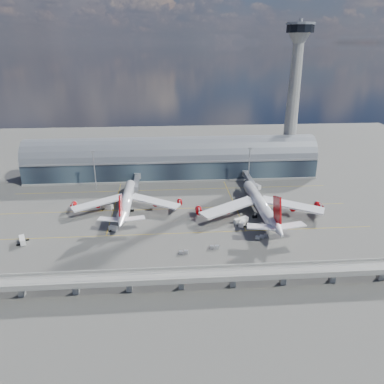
{
  "coord_description": "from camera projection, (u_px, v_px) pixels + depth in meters",
  "views": [
    {
      "loc": [
        -5.05,
        -175.69,
        88.42
      ],
      "look_at": [
        9.01,
        10.0,
        14.0
      ],
      "focal_mm": 35.0,
      "sensor_mm": 36.0,
      "label": 1
    }
  ],
  "objects": [
    {
      "name": "airliner_left",
      "position": [
        126.0,
        201.0,
        210.01
      ],
      "size": [
        62.94,
        66.07,
        20.19
      ],
      "rotation": [
        0.0,
        0.0,
        -0.01
      ],
      "color": "white",
      "rests_on": "ground"
    },
    {
      "name": "floodlight_mast_right",
      "position": [
        249.0,
        165.0,
        245.22
      ],
      "size": [
        3.0,
        0.7,
        25.7
      ],
      "color": "gray",
      "rests_on": "ground"
    },
    {
      "name": "service_truck_2",
      "position": [
        241.0,
        220.0,
        196.71
      ],
      "size": [
        8.33,
        5.98,
        2.97
      ],
      "rotation": [
        0.0,
        0.0,
        2.07
      ],
      "color": "silver",
      "rests_on": "ground"
    },
    {
      "name": "cargo_train_1",
      "position": [
        262.0,
        237.0,
        181.57
      ],
      "size": [
        7.2,
        3.85,
        1.59
      ],
      "rotation": [
        0.0,
        0.0,
        1.22
      ],
      "color": "gray",
      "rests_on": "ground"
    },
    {
      "name": "jet_bridge_left",
      "position": [
        137.0,
        181.0,
        241.45
      ],
      "size": [
        4.4,
        28.0,
        7.25
      ],
      "color": "gray",
      "rests_on": "ground"
    },
    {
      "name": "terminal",
      "position": [
        172.0,
        160.0,
        263.85
      ],
      "size": [
        200.0,
        30.0,
        28.0
      ],
      "color": "#1D2530",
      "rests_on": "ground"
    },
    {
      "name": "service_truck_1",
      "position": [
        113.0,
        228.0,
        188.76
      ],
      "size": [
        4.86,
        3.75,
        2.56
      ],
      "rotation": [
        0.0,
        0.0,
        1.12
      ],
      "color": "silver",
      "rests_on": "ground"
    },
    {
      "name": "floodlight_mast_left",
      "position": [
        94.0,
        169.0,
        238.21
      ],
      "size": [
        3.0,
        0.7,
        25.7
      ],
      "color": "gray",
      "rests_on": "ground"
    },
    {
      "name": "taxi_lines",
      "position": [
        175.0,
        207.0,
        216.32
      ],
      "size": [
        200.0,
        80.12,
        0.01
      ],
      "color": "gold",
      "rests_on": "ground"
    },
    {
      "name": "guideway",
      "position": [
        181.0,
        277.0,
        142.96
      ],
      "size": [
        220.0,
        8.5,
        7.2
      ],
      "color": "gray",
      "rests_on": "ground"
    },
    {
      "name": "service_truck_3",
      "position": [
        242.0,
        223.0,
        193.58
      ],
      "size": [
        5.0,
        6.36,
        2.91
      ],
      "rotation": [
        0.0,
        0.0,
        -0.52
      ],
      "color": "silver",
      "rests_on": "ground"
    },
    {
      "name": "ground",
      "position": [
        176.0,
        224.0,
        195.85
      ],
      "size": [
        500.0,
        500.0,
        0.0
      ],
      "primitive_type": "plane",
      "color": "#474744",
      "rests_on": "ground"
    },
    {
      "name": "airliner_right",
      "position": [
        261.0,
        205.0,
        203.5
      ],
      "size": [
        71.2,
        74.4,
        23.65
      ],
      "rotation": [
        0.0,
        0.0,
        0.01
      ],
      "color": "white",
      "rests_on": "ground"
    },
    {
      "name": "jet_bridge_right",
      "position": [
        249.0,
        180.0,
        244.81
      ],
      "size": [
        4.4,
        32.0,
        7.25
      ],
      "color": "gray",
      "rests_on": "ground"
    },
    {
      "name": "service_truck_5",
      "position": [
        107.0,
        206.0,
        213.18
      ],
      "size": [
        7.09,
        4.92,
        3.2
      ],
      "rotation": [
        0.0,
        0.0,
        1.17
      ],
      "color": "silver",
      "rests_on": "ground"
    },
    {
      "name": "cargo_train_2",
      "position": [
        214.0,
        247.0,
        172.43
      ],
      "size": [
        4.51,
        1.53,
        1.52
      ],
      "rotation": [
        0.0,
        0.0,
        1.55
      ],
      "color": "gray",
      "rests_on": "ground"
    },
    {
      "name": "control_tower",
      "position": [
        293.0,
        100.0,
        259.5
      ],
      "size": [
        19.0,
        19.0,
        103.0
      ],
      "color": "gray",
      "rests_on": "ground"
    },
    {
      "name": "service_truck_0",
      "position": [
        22.0,
        240.0,
        176.82
      ],
      "size": [
        5.04,
        7.55,
        2.98
      ],
      "rotation": [
        0.0,
        0.0,
        0.41
      ],
      "color": "silver",
      "rests_on": "ground"
    },
    {
      "name": "service_truck_4",
      "position": [
        257.0,
        187.0,
        242.46
      ],
      "size": [
        4.39,
        5.84,
        3.08
      ],
      "rotation": [
        0.0,
        0.0,
        0.42
      ],
      "color": "silver",
      "rests_on": "ground"
    },
    {
      "name": "cargo_train_0",
      "position": [
        184.0,
        252.0,
        168.26
      ],
      "size": [
        4.54,
        2.07,
        1.49
      ],
      "rotation": [
        0.0,
        0.0,
        1.41
      ],
      "color": "gray",
      "rests_on": "ground"
    }
  ]
}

